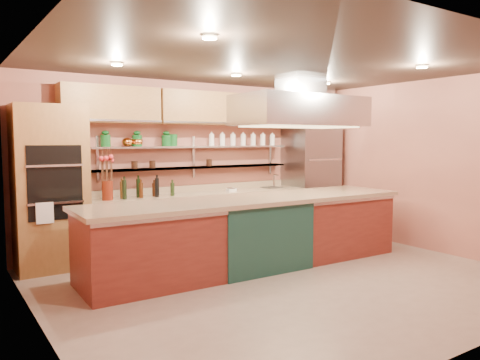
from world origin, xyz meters
TOP-DOWN VIEW (x-y plane):
  - floor at (0.00, 0.00)m, footprint 6.00×5.00m
  - ceiling at (0.00, 0.00)m, footprint 6.00×5.00m
  - wall_back at (0.00, 2.50)m, footprint 6.00×0.04m
  - wall_front at (0.00, -2.50)m, footprint 6.00×0.04m
  - wall_left at (-3.00, 0.00)m, footprint 0.04×5.00m
  - wall_right at (3.00, 0.00)m, footprint 0.04×5.00m
  - oven_stack at (-2.45, 2.18)m, footprint 0.95×0.64m
  - refrigerator at (2.35, 2.14)m, footprint 0.95×0.72m
  - back_counter at (-0.05, 2.20)m, footprint 3.84×0.64m
  - wall_shelf_lower at (-0.05, 2.37)m, footprint 3.60×0.26m
  - wall_shelf_upper at (-0.05, 2.37)m, footprint 3.60×0.26m
  - upper_cabinets at (0.00, 2.32)m, footprint 4.60×0.36m
  - range_hood at (0.85, 0.75)m, footprint 2.00×1.00m
  - ceiling_downlights at (0.00, 0.20)m, footprint 4.00×2.80m
  - island at (-0.05, 0.75)m, footprint 4.81×1.14m
  - flower_vase at (-1.66, 2.15)m, footprint 0.19×0.19m
  - oil_bottle_cluster at (-1.02, 2.15)m, footprint 0.93×0.33m
  - kitchen_scale at (0.51, 2.15)m, footprint 0.17×0.14m
  - bar_faucet at (1.52, 2.25)m, footprint 0.04×0.04m
  - copper_kettle at (-1.26, 2.37)m, footprint 0.23×0.23m
  - green_canister at (-0.49, 2.37)m, footprint 0.20×0.20m

SIDE VIEW (x-z plane):
  - floor at x=0.00m, z-range -0.02..0.00m
  - back_counter at x=-0.05m, z-range 0.00..0.93m
  - island at x=-0.05m, z-range 0.00..1.00m
  - kitchen_scale at x=0.51m, z-range 0.93..1.01m
  - bar_faucet at x=1.52m, z-range 0.93..1.16m
  - refrigerator at x=2.35m, z-range 0.00..2.10m
  - flower_vase at x=-1.66m, z-range 0.93..1.22m
  - oil_bottle_cluster at x=-1.02m, z-range 0.93..1.22m
  - oven_stack at x=-2.45m, z-range 0.00..2.30m
  - wall_shelf_lower at x=-0.05m, z-range 1.34..1.36m
  - wall_back at x=0.00m, z-range 0.00..2.80m
  - wall_front at x=0.00m, z-range 0.00..2.80m
  - wall_left at x=-3.00m, z-range 0.00..2.80m
  - wall_right at x=3.00m, z-range 0.00..2.80m
  - wall_shelf_upper at x=-0.05m, z-range 1.69..1.71m
  - copper_kettle at x=-1.26m, z-range 1.71..1.85m
  - green_canister at x=-0.49m, z-range 1.71..1.91m
  - range_hood at x=0.85m, z-range 2.02..2.48m
  - upper_cabinets at x=0.00m, z-range 2.08..2.62m
  - ceiling_downlights at x=0.00m, z-range 2.76..2.78m
  - ceiling at x=0.00m, z-range 2.79..2.81m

